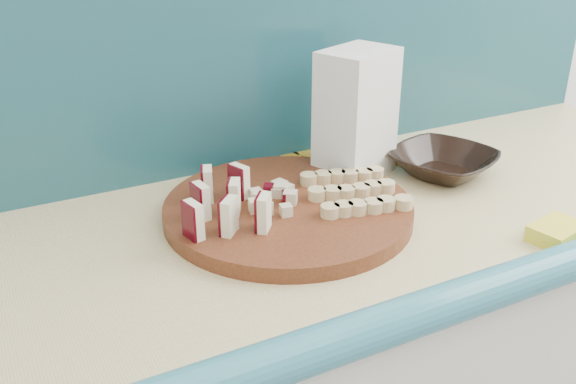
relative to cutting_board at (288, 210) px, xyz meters
The scene contains 9 objects.
backsplash 0.38m from the cutting_board, 119.24° to the left, with size 2.20×0.02×0.50m, color teal.
cutting_board is the anchor object (origin of this frame).
apple_wedges 0.13m from the cutting_board, behind, with size 0.15×0.18×0.06m.
apple_chunks 0.04m from the cutting_board, 165.02° to the left, with size 0.07×0.07×0.02m.
banana_slices 0.12m from the cutting_board, 14.46° to the right, with size 0.19×0.19×0.02m.
brown_bowl 0.36m from the cutting_board, ahead, with size 0.20×0.20×0.05m, color black.
flour_bag 0.25m from the cutting_board, 27.71° to the left, with size 0.14×0.10×0.25m, color white.
sponge 0.44m from the cutting_board, 38.09° to the right, with size 0.09×0.06×0.03m, color yellow.
banana_peel 0.25m from the cutting_board, 43.05° to the left, with size 0.24×0.20×0.01m.
Camera 1 is at (-0.21, 0.66, 1.42)m, focal length 40.00 mm.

